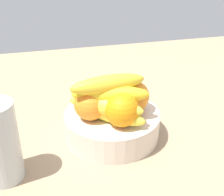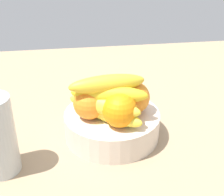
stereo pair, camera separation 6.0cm
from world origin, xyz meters
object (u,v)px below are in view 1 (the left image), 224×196
(orange_front_left, at_px, (105,92))
(banana_bunch, at_px, (109,99))
(fruit_bowl, at_px, (112,124))
(orange_center, at_px, (122,110))
(orange_back_left, at_px, (133,96))
(orange_front_right, at_px, (90,104))

(orange_front_left, relative_size, banana_bunch, 0.42)
(fruit_bowl, height_order, orange_center, orange_center)
(orange_front_left, xyz_separation_m, orange_back_left, (-0.06, 0.04, 0.00))
(fruit_bowl, bearing_deg, banana_bunch, 63.39)
(fruit_bowl, xyz_separation_m, orange_back_left, (-0.05, 0.00, 0.07))
(banana_bunch, bearing_deg, orange_back_left, -157.12)
(fruit_bowl, relative_size, orange_back_left, 2.98)
(orange_front_right, relative_size, banana_bunch, 0.42)
(orange_front_right, bearing_deg, fruit_bowl, -168.59)
(orange_front_right, relative_size, orange_center, 1.00)
(banana_bunch, bearing_deg, orange_center, 131.22)
(fruit_bowl, bearing_deg, orange_back_left, 179.22)
(orange_center, bearing_deg, orange_front_left, -80.16)
(orange_front_left, distance_m, orange_center, 0.09)
(orange_front_right, relative_size, orange_back_left, 1.00)
(orange_front_left, distance_m, orange_front_right, 0.07)
(orange_center, height_order, orange_back_left, same)
(fruit_bowl, distance_m, orange_front_right, 0.09)
(orange_front_left, bearing_deg, banana_bunch, 84.21)
(orange_front_left, xyz_separation_m, banana_bunch, (0.01, 0.07, 0.02))
(orange_front_left, distance_m, banana_bunch, 0.07)
(orange_front_left, bearing_deg, orange_back_left, 145.90)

